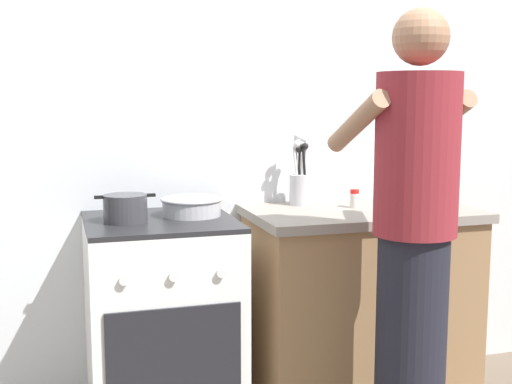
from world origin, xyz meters
The scene contains 9 objects.
back_wall centered at (0.20, 0.50, 1.25)m, with size 3.20×0.10×2.50m.
countertop centered at (0.55, 0.15, 0.45)m, with size 1.00×0.60×0.90m.
stove_range centered at (-0.35, 0.15, 0.45)m, with size 0.60×0.62×0.90m.
pot centered at (-0.49, 0.13, 0.96)m, with size 0.24×0.17×0.11m.
mixing_bowl centered at (-0.21, 0.19, 0.94)m, with size 0.26×0.26×0.08m.
utensil_crock centered at (0.33, 0.34, 1.00)m, with size 0.10×0.10×0.33m.
spice_bottle centered at (0.54, 0.19, 0.94)m, with size 0.04×0.04×0.08m.
oil_bottle centered at (0.79, 0.13, 0.99)m, with size 0.06×0.06×0.22m.
person centered at (0.48, -0.42, 0.86)m, with size 0.41×0.50×1.70m.
Camera 1 is at (-0.75, -2.54, 1.39)m, focal length 47.02 mm.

